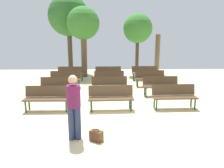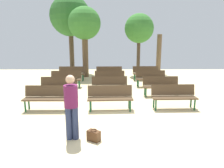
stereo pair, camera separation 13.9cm
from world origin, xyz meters
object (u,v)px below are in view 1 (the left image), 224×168
Objects in this scene: bench_r3_c0 at (71,73)px; tree_3 at (69,16)px; bench_r1_c1 at (110,85)px; tree_0 at (83,25)px; bench_r0_c0 at (47,97)px; bench_r3_c1 at (108,73)px; tree_2 at (157,54)px; tree_1 at (138,29)px; handbag at (96,136)px; bench_r2_c2 at (150,77)px; bench_r0_c2 at (174,95)px; bench_r2_c0 at (65,78)px; bench_r3_c2 at (145,72)px; bench_r2_c1 at (109,78)px; bench_r1_c2 at (161,85)px; bench_r0_c1 at (111,96)px; visitor_with_backpack at (74,103)px; bench_r1_c0 at (59,86)px.

bench_r3_c0 is 0.28× the size of tree_3.
bench_r1_c1 is at bearing -57.19° from bench_r3_c0.
tree_0 is at bearing 106.62° from bench_r1_c1.
bench_r0_c0 is 5.88m from bench_r3_c1.
tree_1 is at bearing -153.88° from tree_2.
tree_2 is (3.75, 6.61, 0.96)m from bench_r1_c1.
tree_3 is 11.93m from handbag.
bench_r0_c0 is 2.98m from handbag.
bench_r0_c0 reaches higher than handbag.
bench_r3_c0 is at bearing 159.01° from bench_r2_c2.
bench_r0_c2 is 4.39× the size of handbag.
bench_r2_c0 and bench_r3_c2 have the same top height.
tree_0 is at bearing -54.60° from tree_3.
bench_r0_c2 is at bearing -57.48° from bench_r2_c1.
bench_r3_c1 is at bearing 123.10° from bench_r1_c2.
bench_r0_c1 is at bearing -76.27° from tree_0.
tree_0 is (-1.66, 3.25, 2.98)m from bench_r2_c1.
bench_r1_c1 and bench_r1_c2 have the same top height.
tree_0 reaches higher than visitor_with_backpack.
bench_r2_c0 and bench_r2_c2 have the same top height.
tree_1 reaches higher than bench_r2_c0.
bench_r2_c0 is at bearing -89.42° from bench_r3_c0.
bench_r2_c1 is 0.37× the size of tree_1.
bench_r0_c0 is 0.34× the size of tree_0.
bench_r2_c2 reaches higher than handbag.
bench_r3_c0 is at bearing 130.20° from bench_r0_c2.
bench_r2_c1 is 6.87m from tree_3.
bench_r0_c2 is 5.83m from bench_r2_c0.
visitor_with_backpack is at bearing -80.08° from bench_r3_c0.
bench_r0_c2 and bench_r3_c0 have the same top height.
bench_r2_c0 is at bearing -101.53° from tree_0.
bench_r0_c1 is 0.38× the size of tree_1.
bench_r2_c0 is 1.01× the size of bench_r2_c2.
bench_r3_c0 is at bearing -153.52° from tree_2.
tree_0 is (-1.68, 6.87, 2.98)m from bench_r0_c1.
bench_r1_c2 is at bearing -58.91° from bench_r3_c1.
bench_r2_c2 is at bearing -38.79° from tree_0.
tree_1 is at bearing 91.50° from bench_r2_c2.
bench_r1_c1 is (2.26, 0.08, 0.00)m from bench_r1_c0.
bench_r2_c1 is 5.96m from handbag.
bench_r2_c0 is (-4.66, 3.49, 0.00)m from bench_r0_c2.
bench_r1_c1 and bench_r2_c2 have the same top height.
bench_r3_c2 is at bearing -116.50° from visitor_with_backpack.
tree_1 is (-0.23, 5.81, 2.76)m from bench_r1_c2.
visitor_with_backpack is at bearing -128.70° from bench_r1_c2.
bench_r1_c2 is 4.98m from handbag.
bench_r0_c1 and bench_r0_c2 have the same top height.
bench_r3_c0 is at bearing 141.08° from bench_r2_c1.
bench_r2_c1 is at bearing 122.51° from bench_r0_c2.
bench_r0_c1 is 4.35m from bench_r2_c2.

